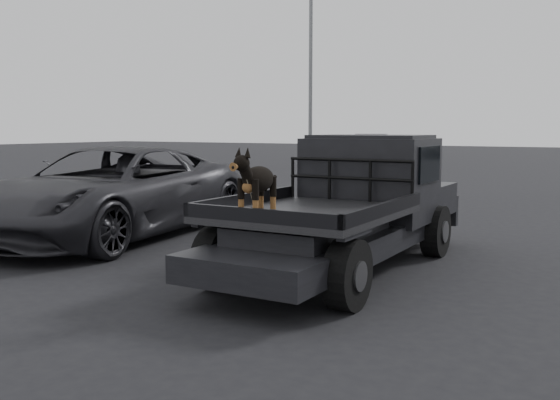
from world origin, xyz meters
The scene contains 7 objects.
ground centered at (0.00, 0.00, 0.00)m, with size 120.00×120.00×0.00m, color black.
flatbed_ute centered at (0.26, 1.66, 0.46)m, with size 2.00×5.40×0.92m, color black, non-canonical shape.
ute_cab centered at (0.26, 2.61, 1.36)m, with size 1.72×1.30×0.88m, color black, non-canonical shape.
headache_rack centered at (0.26, 1.86, 1.20)m, with size 1.80×0.08×0.55m, color black, non-canonical shape.
dog centered at (0.10, -0.23, 1.29)m, with size 0.32×0.60×0.74m, color black, non-canonical shape.
parked_suv centered at (-4.30, 1.98, 0.79)m, with size 2.63×5.69×1.58m, color #2B2B2F.
distant_car_a centered at (-8.64, 24.77, 0.79)m, with size 1.67×4.79×1.58m, color #4E4E53.
Camera 1 is at (3.66, -5.89, 1.91)m, focal length 40.00 mm.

